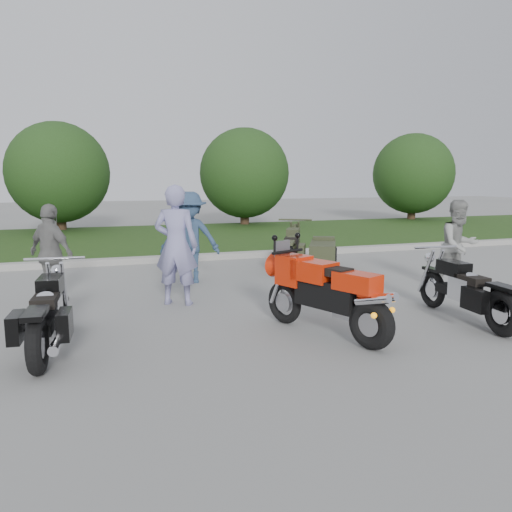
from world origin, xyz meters
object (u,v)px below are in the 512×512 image
object	(u,v)px
cruiser_right	(469,293)
person_denim	(190,238)
person_back	(52,254)
sportbike_red	(327,292)
person_grey	(459,245)
cruiser_left	(48,317)
person_stripe	(176,245)
cruiser_sidecar	(310,252)

from	to	relation	value
cruiser_right	person_denim	distance (m)	5.06
person_back	sportbike_red	bearing A→B (deg)	-173.31
sportbike_red	person_grey	world-z (taller)	person_grey
person_grey	sportbike_red	bearing A→B (deg)	-153.18
cruiser_right	person_grey	world-z (taller)	person_grey
cruiser_left	person_stripe	size ratio (longest dim) A/B	1.13
person_grey	person_stripe	bearing A→B (deg)	174.41
person_grey	person_denim	size ratio (longest dim) A/B	0.93
cruiser_sidecar	cruiser_right	bearing A→B (deg)	-56.89
cruiser_sidecar	person_denim	bearing A→B (deg)	-142.47
cruiser_right	person_denim	world-z (taller)	person_denim
cruiser_sidecar	person_stripe	distance (m)	3.92
cruiser_sidecar	person_stripe	xyz separation A→B (m)	(-3.27, -2.09, 0.55)
person_grey	person_back	xyz separation A→B (m)	(-6.87, 1.32, -0.01)
sportbike_red	person_stripe	world-z (taller)	person_stripe
sportbike_red	person_back	bearing A→B (deg)	115.47
cruiser_left	person_denim	size ratio (longest dim) A/B	1.23
cruiser_right	sportbike_red	bearing A→B (deg)	-178.38
person_denim	person_back	world-z (taller)	person_denim
cruiser_sidecar	person_grey	distance (m)	3.17
person_stripe	person_denim	world-z (taller)	person_stripe
person_denim	person_back	xyz separation A→B (m)	(-2.41, -0.83, -0.07)
cruiser_right	cruiser_sidecar	world-z (taller)	cruiser_sidecar
sportbike_red	person_back	distance (m)	4.57
person_stripe	person_denim	size ratio (longest dim) A/B	1.09
sportbike_red	cruiser_sidecar	size ratio (longest dim) A/B	0.92
person_denim	sportbike_red	bearing A→B (deg)	-59.22
person_grey	person_denim	xyz separation A→B (m)	(-4.46, 2.15, 0.06)
cruiser_left	person_back	distance (m)	2.59
sportbike_red	person_denim	bearing A→B (deg)	81.56
cruiser_left	person_grey	xyz separation A→B (m)	(6.77, 1.24, 0.39)
person_denim	cruiser_right	bearing A→B (deg)	-34.92
sportbike_red	cruiser_left	bearing A→B (deg)	148.97
sportbike_red	cruiser_right	distance (m)	2.17
cruiser_left	person_back	bearing A→B (deg)	96.71
person_back	person_stripe	bearing A→B (deg)	-154.33
cruiser_right	person_denim	size ratio (longest dim) A/B	1.20
person_stripe	person_denim	bearing A→B (deg)	-82.06
cruiser_left	person_stripe	distance (m)	2.58
person_stripe	cruiser_sidecar	bearing A→B (deg)	-121.33
person_back	cruiser_left	bearing A→B (deg)	140.39
cruiser_left	cruiser_right	bearing A→B (deg)	-1.07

